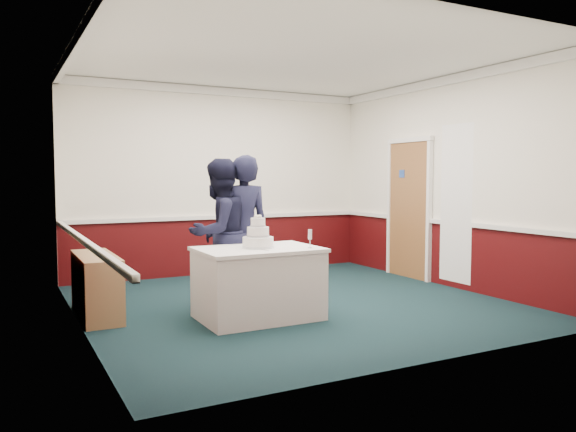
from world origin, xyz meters
name	(u,v)px	position (x,y,z in m)	size (l,w,h in m)	color
ground	(294,303)	(0.00, 0.00, 0.00)	(5.00, 5.00, 0.00)	#132C2E
room_shell	(278,147)	(0.08, 0.61, 1.97)	(5.00, 5.00, 3.00)	white
sideboard	(97,286)	(-2.28, 0.44, 0.35)	(0.41, 1.20, 0.70)	#A67D50
cake_table	(258,283)	(-0.70, -0.47, 0.40)	(1.32, 0.92, 0.79)	white
wedding_cake	(258,238)	(-0.70, -0.47, 0.90)	(0.35, 0.35, 0.36)	white
cake_knife	(263,250)	(-0.73, -0.67, 0.79)	(0.01, 0.22, 0.01)	silver
champagne_flute	(310,235)	(-0.20, -0.75, 0.93)	(0.05, 0.05, 0.21)	silver
person_man	(219,233)	(-0.89, 0.25, 0.89)	(0.87, 0.68, 1.79)	black
person_woman	(243,230)	(-0.58, 0.24, 0.92)	(0.67, 0.44, 1.83)	black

